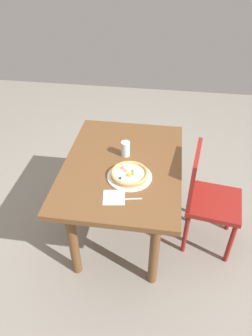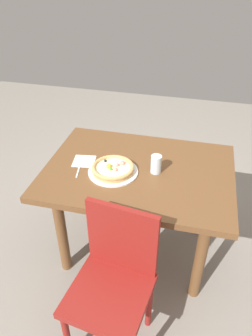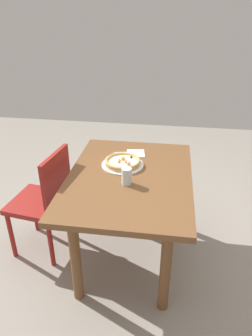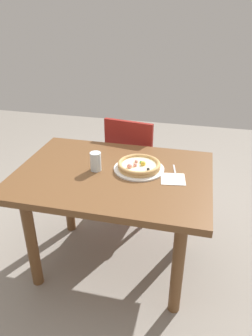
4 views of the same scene
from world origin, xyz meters
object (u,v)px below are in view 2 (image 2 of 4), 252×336
Objects in this scene: chair_near at (114,279)px; plate at (113,172)px; fork at (79,168)px; dining_table at (138,183)px; pizza at (113,168)px; napkin at (84,161)px; drinking_glass at (156,164)px.

chair_near reaches higher than plate.
plate reaches higher than fork.
chair_near reaches higher than dining_table.
chair_near is at bearing -74.70° from plate.
plate is at bearing -113.89° from pizza.
plate is at bearing -19.50° from napkin.
chair_near is 2.82× the size of plate.
chair_near is at bearing -89.17° from dining_table.
drinking_glass is (0.26, 0.07, 0.03)m from pizza.
plate is 0.03m from pizza.
chair_near reaches higher than napkin.
dining_table is 0.66m from chair_near.
chair_near is 7.52× the size of drinking_glass.
plate is at bearing -97.37° from fork.
dining_table is at bearing 26.10° from plate.
chair_near reaches higher than pizza.
pizza reaches higher than napkin.
napkin is at bearing 160.64° from pizza.
fork reaches higher than dining_table.
pizza is 0.22m from fork.
chair_near reaches higher than drinking_glass.
fork is 1.41× the size of drinking_glass.
fork is 1.18× the size of napkin.
chair_near is at bearing -74.74° from pizza.
dining_table is at bearing 177.07° from drinking_glass.
chair_near is 5.32× the size of fork.
drinking_glass reaches higher than fork.
napkin is (-0.22, 0.08, -0.03)m from pizza.
fork is at bearing -176.63° from plate.
dining_table is at bearing -81.07° from chair_near.
pizza is at bearing -66.64° from chair_near.
chair_near is 0.79m from napkin.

